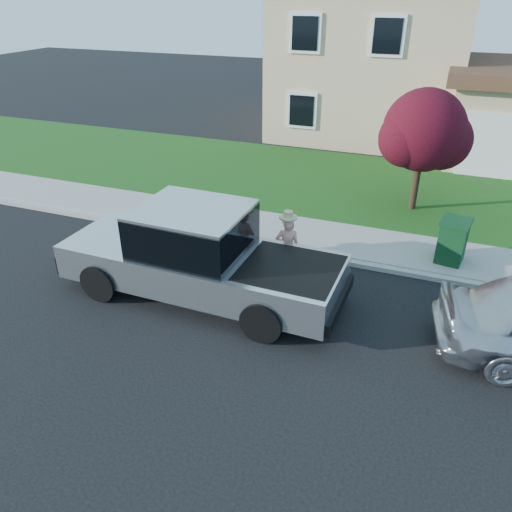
{
  "coord_description": "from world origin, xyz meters",
  "views": [
    {
      "loc": [
        3.65,
        -8.33,
        6.33
      ],
      "look_at": [
        0.31,
        0.42,
        1.2
      ],
      "focal_mm": 35.0,
      "sensor_mm": 36.0,
      "label": 1
    }
  ],
  "objects_px": {
    "trash_bin": "(453,240)",
    "ornamental_tree": "(425,134)",
    "woman": "(287,247)",
    "pickup_truck": "(200,256)"
  },
  "relations": [
    {
      "from": "pickup_truck",
      "to": "trash_bin",
      "type": "xyz_separation_m",
      "value": [
        5.27,
        3.44,
        -0.28
      ]
    },
    {
      "from": "woman",
      "to": "trash_bin",
      "type": "xyz_separation_m",
      "value": [
        3.67,
        2.03,
        -0.12
      ]
    },
    {
      "from": "pickup_truck",
      "to": "ornamental_tree",
      "type": "xyz_separation_m",
      "value": [
        4.09,
        6.71,
        1.45
      ]
    },
    {
      "from": "woman",
      "to": "trash_bin",
      "type": "height_order",
      "value": "woman"
    },
    {
      "from": "woman",
      "to": "ornamental_tree",
      "type": "height_order",
      "value": "ornamental_tree"
    },
    {
      "from": "trash_bin",
      "to": "ornamental_tree",
      "type": "bearing_deg",
      "value": 119.16
    },
    {
      "from": "pickup_truck",
      "to": "trash_bin",
      "type": "height_order",
      "value": "pickup_truck"
    },
    {
      "from": "woman",
      "to": "ornamental_tree",
      "type": "distance_m",
      "value": 6.08
    },
    {
      "from": "pickup_truck",
      "to": "ornamental_tree",
      "type": "height_order",
      "value": "ornamental_tree"
    },
    {
      "from": "woman",
      "to": "ornamental_tree",
      "type": "relative_size",
      "value": 0.48
    }
  ]
}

